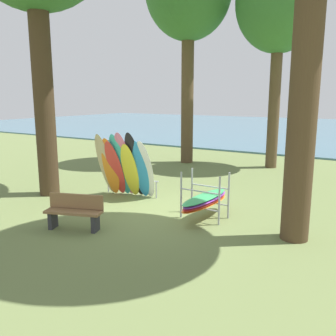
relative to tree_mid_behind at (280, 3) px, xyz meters
The scene contains 6 objects.
ground_plane 10.99m from the tree_mid_behind, 95.92° to the right, with size 80.00×80.00×0.00m, color olive.
lake_water 22.62m from the tree_mid_behind, 92.31° to the left, with size 80.00×36.00×0.10m, color #477084.
tree_mid_behind is the anchor object (origin of this frame).
leaning_board_pile 9.98m from the tree_mid_behind, 108.36° to the right, with size 1.97×1.11×2.15m.
board_storage_rack 10.35m from the tree_mid_behind, 85.88° to the right, with size 1.15×2.13×1.25m.
park_bench 12.45m from the tree_mid_behind, 99.61° to the right, with size 1.46×0.86×0.85m.
Camera 1 is at (5.50, -7.96, 3.18)m, focal length 38.63 mm.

